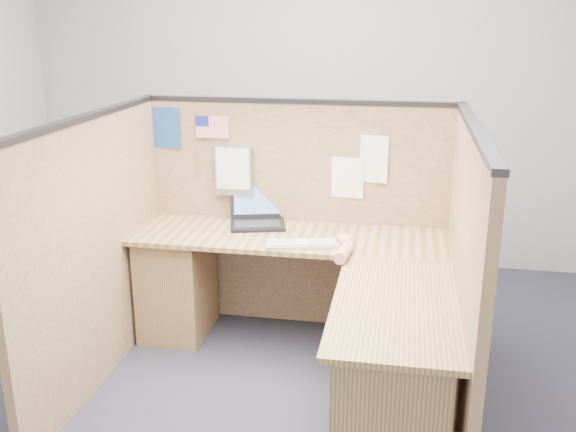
% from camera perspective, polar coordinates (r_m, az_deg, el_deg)
% --- Properties ---
extents(floor, '(5.00, 5.00, 0.00)m').
position_cam_1_polar(floor, '(3.69, -1.86, -15.92)').
color(floor, '#1F1F2C').
rests_on(floor, ground).
extents(wall_back, '(5.00, 0.00, 5.00)m').
position_cam_1_polar(wall_back, '(5.34, 3.21, 10.58)').
color(wall_back, '#A2A4A7').
rests_on(wall_back, floor).
extents(cubicle_partitions, '(2.06, 1.83, 1.53)m').
position_cam_1_polar(cubicle_partitions, '(3.73, -0.58, -2.39)').
color(cubicle_partitions, brown).
rests_on(cubicle_partitions, floor).
extents(l_desk, '(1.95, 1.75, 0.73)m').
position_cam_1_polar(l_desk, '(3.71, 1.84, -8.74)').
color(l_desk, brown).
rests_on(l_desk, floor).
extents(laptop, '(0.40, 0.41, 0.25)m').
position_cam_1_polar(laptop, '(4.18, -2.50, 0.18)').
color(laptop, black).
rests_on(laptop, l_desk).
extents(keyboard, '(0.45, 0.24, 0.03)m').
position_cam_1_polar(keyboard, '(3.78, 1.28, -2.51)').
color(keyboard, '#9F937B').
rests_on(keyboard, l_desk).
extents(mouse, '(0.11, 0.08, 0.04)m').
position_cam_1_polar(mouse, '(3.80, 5.10, -2.33)').
color(mouse, silver).
rests_on(mouse, l_desk).
extents(hand_forearm, '(0.11, 0.37, 0.08)m').
position_cam_1_polar(hand_forearm, '(3.67, 5.05, -2.82)').
color(hand_forearm, '#DF957A').
rests_on(hand_forearm, l_desk).
extents(blue_poster, '(0.20, 0.02, 0.27)m').
position_cam_1_polar(blue_poster, '(4.33, -10.79, 7.72)').
color(blue_poster, navy).
rests_on(blue_poster, cubicle_partitions).
extents(american_flag, '(0.23, 0.01, 0.39)m').
position_cam_1_polar(american_flag, '(4.23, -7.10, 7.65)').
color(american_flag, olive).
rests_on(american_flag, cubicle_partitions).
extents(file_holder, '(0.25, 0.05, 0.32)m').
position_cam_1_polar(file_holder, '(4.22, -4.85, 4.03)').
color(file_holder, slate).
rests_on(file_holder, cubicle_partitions).
extents(paper_left, '(0.24, 0.04, 0.30)m').
position_cam_1_polar(paper_left, '(4.08, 7.22, 5.05)').
color(paper_left, white).
rests_on(paper_left, cubicle_partitions).
extents(paper_right, '(0.21, 0.02, 0.26)m').
position_cam_1_polar(paper_right, '(4.12, 5.32, 3.41)').
color(paper_right, white).
rests_on(paper_right, cubicle_partitions).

